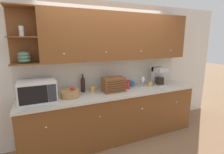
% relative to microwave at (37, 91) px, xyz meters
% --- Properties ---
extents(ground_plane, '(24.00, 24.00, 0.00)m').
position_rel_microwave_xyz_m(ground_plane, '(1.32, 0.30, -1.11)').
color(ground_plane, '#896647').
extents(wall_back, '(5.73, 0.06, 2.60)m').
position_rel_microwave_xyz_m(wall_back, '(1.32, 0.33, 0.19)').
color(wall_back, silver).
rests_on(wall_back, ground_plane).
extents(counter_unit, '(3.35, 0.68, 0.94)m').
position_rel_microwave_xyz_m(counter_unit, '(1.32, -0.03, -0.64)').
color(counter_unit, brown).
rests_on(counter_unit, ground_plane).
extents(backsplash_panel, '(3.33, 0.01, 0.58)m').
position_rel_microwave_xyz_m(backsplash_panel, '(1.32, 0.29, 0.12)').
color(backsplash_panel, beige).
rests_on(backsplash_panel, counter_unit).
extents(upper_cabinets, '(3.33, 0.34, 0.86)m').
position_rel_microwave_xyz_m(upper_cabinets, '(1.48, 0.14, 0.84)').
color(upper_cabinets, brown).
rests_on(upper_cabinets, backsplash_panel).
extents(microwave, '(0.56, 0.43, 0.34)m').
position_rel_microwave_xyz_m(microwave, '(0.00, 0.00, 0.00)').
color(microwave, silver).
rests_on(microwave, counter_unit).
extents(fruit_basket, '(0.31, 0.31, 0.19)m').
position_rel_microwave_xyz_m(fruit_basket, '(0.50, -0.01, -0.10)').
color(fruit_basket, '#A87F4C').
rests_on(fruit_basket, counter_unit).
extents(wine_bottle, '(0.08, 0.08, 0.33)m').
position_rel_microwave_xyz_m(wine_bottle, '(0.78, 0.20, -0.02)').
color(wine_bottle, black).
rests_on(wine_bottle, counter_unit).
extents(mug_patterned_third, '(0.09, 0.08, 0.11)m').
position_rel_microwave_xyz_m(mug_patterned_third, '(0.95, 0.14, -0.12)').
color(mug_patterned_third, gold).
rests_on(mug_patterned_third, counter_unit).
extents(bread_box, '(0.40, 0.25, 0.27)m').
position_rel_microwave_xyz_m(bread_box, '(1.31, -0.02, -0.03)').
color(bread_box, brown).
rests_on(bread_box, counter_unit).
extents(storage_canister, '(0.12, 0.12, 0.16)m').
position_rel_microwave_xyz_m(storage_canister, '(1.65, 0.07, -0.09)').
color(storage_canister, '#B22D28').
rests_on(storage_canister, counter_unit).
extents(mug, '(0.11, 0.09, 0.11)m').
position_rel_microwave_xyz_m(mug, '(1.82, 0.18, -0.11)').
color(mug, '#38669E').
rests_on(mug, counter_unit).
extents(wine_glass, '(0.07, 0.07, 0.22)m').
position_rel_microwave_xyz_m(wine_glass, '(1.99, 0.02, -0.02)').
color(wine_glass, silver).
rests_on(wine_glass, counter_unit).
extents(mug_blue_second, '(0.09, 0.08, 0.09)m').
position_rel_microwave_xyz_m(mug_blue_second, '(2.17, 0.00, -0.12)').
color(mug_blue_second, gold).
rests_on(mug_blue_second, counter_unit).
extents(coffee_maker, '(0.23, 0.27, 0.38)m').
position_rel_microwave_xyz_m(coffee_maker, '(2.39, 0.02, 0.03)').
color(coffee_maker, '#B7B7BC').
rests_on(coffee_maker, counter_unit).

